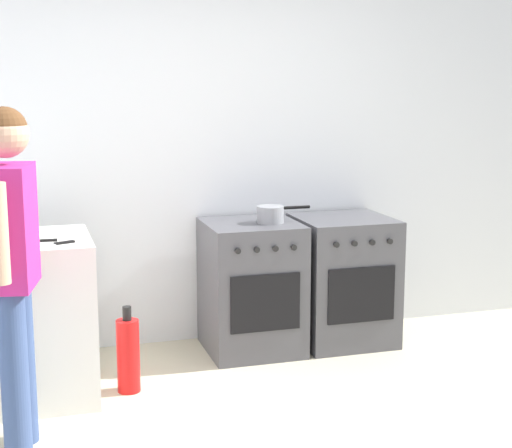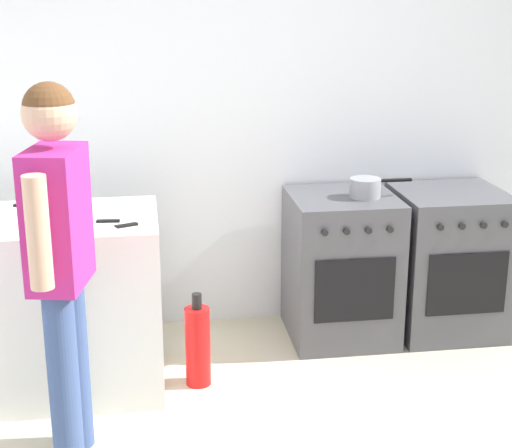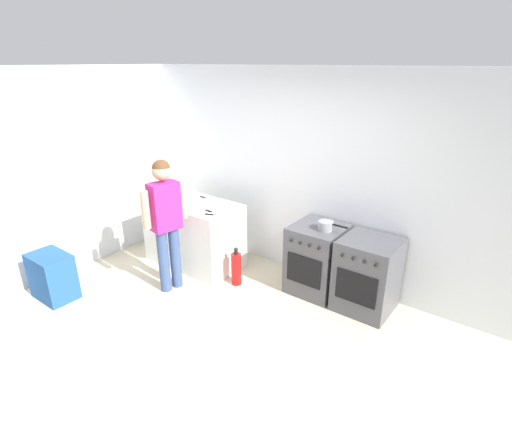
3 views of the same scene
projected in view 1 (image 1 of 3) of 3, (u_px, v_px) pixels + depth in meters
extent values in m
cube|color=silver|center=(185.00, 149.00, 5.18)|extent=(6.00, 0.10, 2.60)
cube|color=#4C4C51|center=(251.00, 287.00, 5.09)|extent=(0.59, 0.60, 0.85)
cube|color=black|center=(266.00, 303.00, 4.81)|extent=(0.45, 0.01, 0.36)
cylinder|color=black|center=(236.00, 228.00, 4.87)|extent=(0.19, 0.19, 0.01)
cylinder|color=black|center=(277.00, 225.00, 4.94)|extent=(0.19, 0.19, 0.01)
cylinder|color=black|center=(227.00, 221.00, 5.09)|extent=(0.19, 0.19, 0.01)
cylinder|color=black|center=(266.00, 219.00, 5.17)|extent=(0.19, 0.19, 0.01)
cylinder|color=black|center=(238.00, 251.00, 4.69)|extent=(0.04, 0.02, 0.04)
cylinder|color=black|center=(257.00, 250.00, 4.72)|extent=(0.04, 0.02, 0.04)
cylinder|color=black|center=(275.00, 249.00, 4.76)|extent=(0.04, 0.02, 0.04)
cylinder|color=black|center=(294.00, 247.00, 4.79)|extent=(0.04, 0.02, 0.04)
cube|color=#4C4C51|center=(343.00, 280.00, 5.27)|extent=(0.61, 0.60, 0.85)
cube|color=black|center=(362.00, 295.00, 4.99)|extent=(0.46, 0.01, 0.36)
cylinder|color=black|center=(332.00, 222.00, 5.05)|extent=(0.20, 0.20, 0.01)
cylinder|color=black|center=(371.00, 220.00, 5.13)|extent=(0.20, 0.20, 0.01)
cylinder|color=black|center=(318.00, 216.00, 5.27)|extent=(0.20, 0.20, 0.01)
cylinder|color=black|center=(356.00, 214.00, 5.35)|extent=(0.20, 0.20, 0.01)
cylinder|color=black|center=(336.00, 245.00, 4.87)|extent=(0.04, 0.02, 0.04)
cylinder|color=black|center=(354.00, 244.00, 4.90)|extent=(0.04, 0.02, 0.04)
cylinder|color=black|center=(372.00, 242.00, 4.94)|extent=(0.04, 0.02, 0.04)
cylinder|color=black|center=(390.00, 241.00, 4.97)|extent=(0.04, 0.02, 0.04)
cylinder|color=gray|center=(270.00, 215.00, 4.99)|extent=(0.17, 0.17, 0.11)
cylinder|color=black|center=(296.00, 207.00, 5.04)|extent=(0.18, 0.02, 0.02)
cube|color=silver|center=(12.00, 242.00, 4.13)|extent=(0.24, 0.05, 0.01)
cube|color=black|center=(47.00, 240.00, 4.17)|extent=(0.11, 0.03, 0.01)
cube|color=silver|center=(35.00, 247.00, 4.01)|extent=(0.22, 0.12, 0.01)
cube|color=black|center=(64.00, 242.00, 4.12)|extent=(0.11, 0.07, 0.01)
cylinder|color=#384C7A|center=(15.00, 375.00, 3.62)|extent=(0.13, 0.13, 0.80)
cylinder|color=#384C7A|center=(21.00, 363.00, 3.78)|extent=(0.13, 0.13, 0.80)
cube|color=#B7267A|center=(10.00, 227.00, 3.58)|extent=(0.26, 0.37, 0.57)
cylinder|color=tan|center=(20.00, 215.00, 3.81)|extent=(0.09, 0.09, 0.44)
sphere|color=tan|center=(5.00, 134.00, 3.50)|extent=(0.22, 0.22, 0.22)
sphere|color=brown|center=(4.00, 129.00, 3.50)|extent=(0.21, 0.21, 0.21)
cylinder|color=red|center=(128.00, 356.00, 4.43)|extent=(0.13, 0.13, 0.42)
cylinder|color=black|center=(127.00, 313.00, 4.39)|extent=(0.05, 0.05, 0.08)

